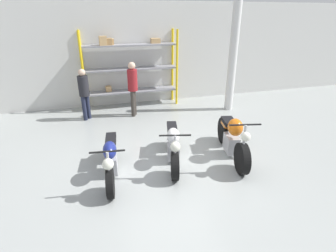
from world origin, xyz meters
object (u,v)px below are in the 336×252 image
(motorcycle_white, at_px, (173,145))
(person_near_rack, at_px, (133,85))
(shelving_rack, at_px, (129,65))
(motorcycle_blue, at_px, (111,158))
(motorcycle_orange, at_px, (232,138))
(person_browsing, at_px, (84,91))

(motorcycle_white, xyz_separation_m, person_near_rack, (-0.35, 3.27, 0.63))
(shelving_rack, xyz_separation_m, motorcycle_white, (0.28, -4.34, -1.06))
(shelving_rack, xyz_separation_m, motorcycle_blue, (-1.12, -4.53, -1.07))
(motorcycle_white, relative_size, motorcycle_orange, 0.92)
(motorcycle_blue, relative_size, motorcycle_white, 1.01)
(shelving_rack, distance_m, person_near_rack, 1.16)
(shelving_rack, relative_size, person_near_rack, 1.89)
(shelving_rack, relative_size, motorcycle_orange, 1.57)
(shelving_rack, relative_size, motorcycle_blue, 1.68)
(motorcycle_white, height_order, motorcycle_orange, motorcycle_orange)
(motorcycle_orange, bearing_deg, person_near_rack, -140.22)
(motorcycle_white, bearing_deg, shelving_rack, -162.05)
(motorcycle_orange, xyz_separation_m, person_near_rack, (-1.77, 3.42, 0.58))
(person_browsing, bearing_deg, shelving_rack, -107.54)
(motorcycle_white, xyz_separation_m, motorcycle_orange, (1.42, -0.15, 0.05))
(shelving_rack, xyz_separation_m, person_near_rack, (-0.07, -1.07, -0.43))
(shelving_rack, distance_m, person_browsing, 1.95)
(motorcycle_blue, relative_size, person_near_rack, 1.12)
(shelving_rack, relative_size, motorcycle_white, 1.71)
(person_near_rack, bearing_deg, shelving_rack, -69.36)
(motorcycle_blue, distance_m, motorcycle_orange, 2.82)
(person_browsing, bearing_deg, motorcycle_blue, 138.06)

